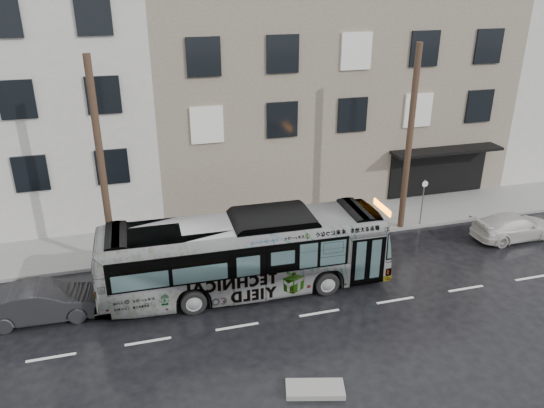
{
  "coord_description": "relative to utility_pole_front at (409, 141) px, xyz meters",
  "views": [
    {
      "loc": [
        -6.27,
        -18.3,
        11.79
      ],
      "look_at": [
        -0.48,
        2.5,
        2.51
      ],
      "focal_mm": 35.0,
      "sensor_mm": 36.0,
      "label": 1
    }
  ],
  "objects": [
    {
      "name": "sign_post",
      "position": [
        1.1,
        0.0,
        -3.3
      ],
      "size": [
        0.06,
        0.06,
        2.4
      ],
      "primitive_type": "cylinder",
      "color": "slate",
      "rests_on": "sidewalk"
    },
    {
      "name": "utility_pole_front",
      "position": [
        0.0,
        0.0,
        0.0
      ],
      "size": [
        0.3,
        0.3,
        9.0
      ],
      "primitive_type": "cylinder",
      "color": "#443022",
      "rests_on": "sidewalk"
    },
    {
      "name": "slush_pile",
      "position": [
        -8.07,
        -9.67,
        -4.56
      ],
      "size": [
        1.95,
        1.24,
        0.18
      ],
      "primitive_type": "cube",
      "rotation": [
        0.0,
        0.0,
        -0.26
      ],
      "color": "gray",
      "rests_on": "ground"
    },
    {
      "name": "utility_pole_rear",
      "position": [
        -14.0,
        0.0,
        0.0
      ],
      "size": [
        0.3,
        0.3,
        9.0
      ],
      "primitive_type": "cylinder",
      "color": "#443022",
      "rests_on": "sidewalk"
    },
    {
      "name": "dark_sedan",
      "position": [
        -16.52,
        -3.34,
        -3.95
      ],
      "size": [
        4.27,
        1.55,
        1.4
      ],
      "primitive_type": "imported",
      "rotation": [
        0.0,
        0.0,
        1.55
      ],
      "color": "black",
      "rests_on": "ground"
    },
    {
      "name": "white_sedan",
      "position": [
        4.81,
        -2.37,
        -4.03
      ],
      "size": [
        4.32,
        1.85,
        1.24
      ],
      "primitive_type": "imported",
      "rotation": [
        0.0,
        0.0,
        1.6
      ],
      "color": "beige",
      "rests_on": "ground"
    },
    {
      "name": "sidewalk",
      "position": [
        -6.5,
        1.6,
        -4.58
      ],
      "size": [
        90.0,
        3.6,
        0.15
      ],
      "primitive_type": "cube",
      "color": "gray",
      "rests_on": "ground"
    },
    {
      "name": "bus",
      "position": [
        -8.83,
        -3.39,
        -3.03
      ],
      "size": [
        11.71,
        2.96,
        3.25
      ],
      "primitive_type": "imported",
      "rotation": [
        0.0,
        0.0,
        1.55
      ],
      "color": "#B2B2B2",
      "rests_on": "ground"
    },
    {
      "name": "ground",
      "position": [
        -6.5,
        -3.3,
        -4.65
      ],
      "size": [
        120.0,
        120.0,
        0.0
      ],
      "primitive_type": "plane",
      "color": "black",
      "rests_on": "ground"
    },
    {
      "name": "building_taupe",
      "position": [
        -1.5,
        9.4,
        0.85
      ],
      "size": [
        20.0,
        12.0,
        11.0
      ],
      "primitive_type": "cube",
      "color": "gray",
      "rests_on": "ground"
    }
  ]
}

